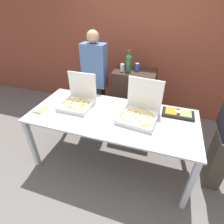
# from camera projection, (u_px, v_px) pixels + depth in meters

# --- Properties ---
(ground_plane) EXTENTS (16.00, 16.00, 0.00)m
(ground_plane) POSITION_uv_depth(u_px,v_px,m) (112.00, 159.00, 2.78)
(ground_plane) COLOR slate
(brick_wall_behind) EXTENTS (10.00, 0.06, 2.80)m
(brick_wall_behind) POSITION_uv_depth(u_px,v_px,m) (139.00, 44.00, 3.36)
(brick_wall_behind) COLOR brown
(brick_wall_behind) RESTS_ON ground_plane
(buffet_table) EXTENTS (2.20, 0.97, 0.86)m
(buffet_table) POSITION_uv_depth(u_px,v_px,m) (112.00, 121.00, 2.36)
(buffet_table) COLOR silver
(buffet_table) RESTS_ON ground_plane
(pizza_box_near_right) EXTENTS (0.43, 0.44, 0.42)m
(pizza_box_near_right) POSITION_uv_depth(u_px,v_px,m) (78.00, 100.00, 2.49)
(pizza_box_near_right) COLOR white
(pizza_box_near_right) RESTS_ON buffet_table
(pizza_box_far_right) EXTENTS (0.51, 0.53, 0.46)m
(pizza_box_far_right) POSITION_uv_depth(u_px,v_px,m) (140.00, 111.00, 2.24)
(pizza_box_far_right) COLOR white
(pizza_box_far_right) RESTS_ON buffet_table
(paper_plate_front_right) EXTENTS (0.20, 0.20, 0.03)m
(paper_plate_front_right) POSITION_uv_depth(u_px,v_px,m) (40.00, 110.00, 2.40)
(paper_plate_front_right) COLOR white
(paper_plate_front_right) RESTS_ON buffet_table
(veggie_tray) EXTENTS (0.41, 0.22, 0.05)m
(veggie_tray) POSITION_uv_depth(u_px,v_px,m) (178.00, 113.00, 2.30)
(veggie_tray) COLOR black
(veggie_tray) RESTS_ON buffet_table
(sideboard_podium) EXTENTS (0.70, 0.49, 1.14)m
(sideboard_podium) POSITION_uv_depth(u_px,v_px,m) (133.00, 101.00, 3.21)
(sideboard_podium) COLOR black
(sideboard_podium) RESTS_ON ground_plane
(soda_bottle) EXTENTS (0.09, 0.09, 0.34)m
(soda_bottle) POSITION_uv_depth(u_px,v_px,m) (129.00, 62.00, 2.80)
(soda_bottle) COLOR #2D6638
(soda_bottle) RESTS_ON sideboard_podium
(soda_can_silver) EXTENTS (0.07, 0.07, 0.12)m
(soda_can_silver) POSITION_uv_depth(u_px,v_px,m) (122.00, 68.00, 2.84)
(soda_can_silver) COLOR silver
(soda_can_silver) RESTS_ON sideboard_podium
(soda_can_colored) EXTENTS (0.07, 0.07, 0.12)m
(soda_can_colored) POSITION_uv_depth(u_px,v_px,m) (137.00, 67.00, 2.86)
(soda_can_colored) COLOR #334CB2
(soda_can_colored) RESTS_ON sideboard_podium
(person_guest_cap) EXTENTS (0.40, 0.22, 1.76)m
(person_guest_cap) POSITION_uv_depth(u_px,v_px,m) (95.00, 82.00, 3.07)
(person_guest_cap) COLOR black
(person_guest_cap) RESTS_ON ground_plane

